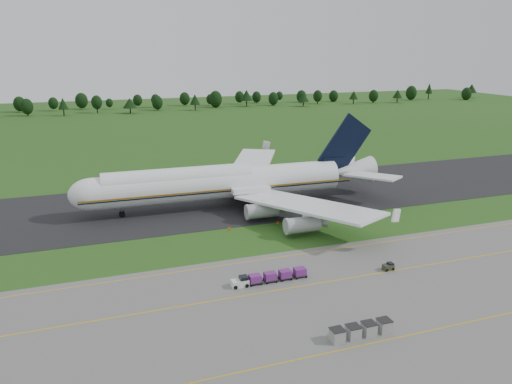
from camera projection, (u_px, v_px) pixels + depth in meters
name	position (u px, v px, depth m)	size (l,w,h in m)	color
ground	(242.00, 241.00, 100.02)	(600.00, 600.00, 0.00)	#234B16
apron	(318.00, 327.00, 69.23)	(300.00, 52.00, 0.06)	#62615D
taxiway	(208.00, 202.00, 125.37)	(300.00, 40.00, 0.08)	black
apron_markings	(297.00, 303.00, 75.57)	(300.00, 30.20, 0.01)	#D89F0C
tree_line	(123.00, 102.00, 296.67)	(525.74, 22.51, 11.97)	black
aircraft	(227.00, 182.00, 120.26)	(76.29, 74.74, 21.53)	white
baggage_train	(268.00, 277.00, 82.29)	(13.07, 1.67, 1.61)	silver
utility_cart	(388.00, 267.00, 86.83)	(1.92, 1.32, 1.03)	#2D3223
uld_row	(361.00, 330.00, 66.75)	(9.00, 1.80, 1.78)	gray
edge_markers	(254.00, 226.00, 107.67)	(11.63, 0.30, 0.60)	#F25207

